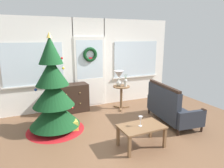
# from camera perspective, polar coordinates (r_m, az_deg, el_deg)

# --- Properties ---
(ground_plane) EXTENTS (6.76, 6.76, 0.00)m
(ground_plane) POSITION_cam_1_polar(r_m,az_deg,el_deg) (4.39, 2.34, -14.43)
(ground_plane) COLOR brown
(back_wall_with_door) EXTENTS (5.20, 0.19, 2.55)m
(back_wall_with_door) POSITION_cam_1_polar(r_m,az_deg,el_deg) (5.87, -6.45, 5.83)
(back_wall_with_door) COLOR white
(back_wall_with_door) RESTS_ON ground
(christmas_tree) EXTENTS (1.27, 1.27, 2.14)m
(christmas_tree) POSITION_cam_1_polar(r_m,az_deg,el_deg) (4.53, -16.34, -3.71)
(christmas_tree) COLOR #4C331E
(christmas_tree) RESTS_ON ground
(dresser_cabinet) EXTENTS (0.92, 0.48, 0.78)m
(dresser_cabinet) POSITION_cam_1_polar(r_m,az_deg,el_deg) (5.64, -11.50, -3.99)
(dresser_cabinet) COLOR black
(dresser_cabinet) RESTS_ON ground
(settee_sofa) EXTENTS (0.85, 1.51, 0.96)m
(settee_sofa) POSITION_cam_1_polar(r_m,az_deg,el_deg) (5.06, 16.07, -6.47)
(settee_sofa) COLOR black
(settee_sofa) RESTS_ON ground
(side_table) EXTENTS (0.50, 0.48, 0.67)m
(side_table) POSITION_cam_1_polar(r_m,az_deg,el_deg) (5.74, 2.67, -2.49)
(side_table) COLOR brown
(side_table) RESTS_ON ground
(table_lamp) EXTENTS (0.28, 0.28, 0.44)m
(table_lamp) POSITION_cam_1_polar(r_m,az_deg,el_deg) (5.64, 2.00, 2.23)
(table_lamp) COLOR silver
(table_lamp) RESTS_ON side_table
(flower_vase) EXTENTS (0.11, 0.10, 0.35)m
(flower_vase) POSITION_cam_1_polar(r_m,az_deg,el_deg) (5.65, 3.88, 0.50)
(flower_vase) COLOR beige
(flower_vase) RESTS_ON side_table
(coffee_table) EXTENTS (0.85, 0.54, 0.42)m
(coffee_table) POSITION_cam_1_polar(r_m,az_deg,el_deg) (3.88, 8.39, -12.56)
(coffee_table) COLOR brown
(coffee_table) RESTS_ON ground
(wine_glass) EXTENTS (0.08, 0.08, 0.20)m
(wine_glass) POSITION_cam_1_polar(r_m,az_deg,el_deg) (3.79, 8.13, -9.85)
(wine_glass) COLOR silver
(wine_glass) RESTS_ON coffee_table
(gift_box) EXTENTS (0.23, 0.20, 0.23)m
(gift_box) POSITION_cam_1_polar(r_m,az_deg,el_deg) (4.63, -11.21, -11.59)
(gift_box) COLOR #D8C64C
(gift_box) RESTS_ON ground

